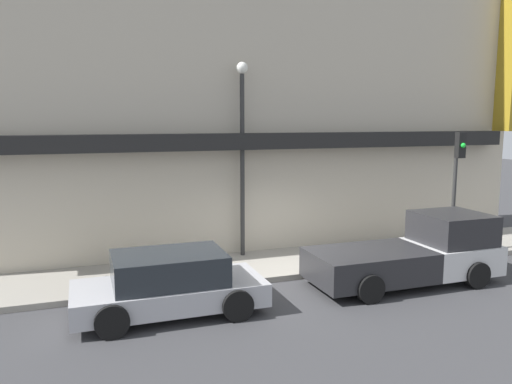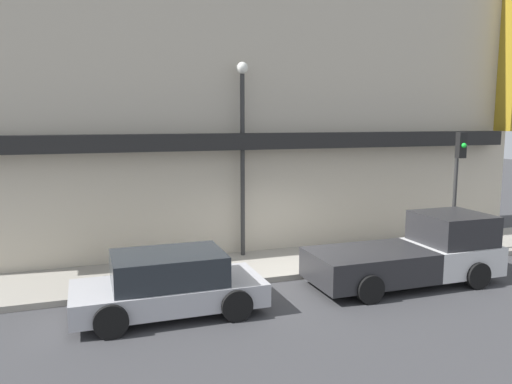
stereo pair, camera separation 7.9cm
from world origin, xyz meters
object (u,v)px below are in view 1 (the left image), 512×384
object	(u,v)px
pickup_truck	(415,253)
parked_car	(169,284)
street_lamp	(242,138)
traffic_light	(457,171)
fire_hydrant	(124,271)

from	to	relation	value
pickup_truck	parked_car	size ratio (longest dim) A/B	1.22
street_lamp	traffic_light	size ratio (longest dim) A/B	1.55
parked_car	pickup_truck	bearing A→B (deg)	1.85
parked_car	street_lamp	distance (m)	5.65
fire_hydrant	street_lamp	size ratio (longest dim) A/B	0.12
parked_car	traffic_light	bearing A→B (deg)	12.05
pickup_truck	street_lamp	distance (m)	6.06
traffic_light	parked_car	bearing A→B (deg)	-169.79
traffic_light	fire_hydrant	bearing A→B (deg)	178.79
parked_car	street_lamp	bearing A→B (deg)	52.94
pickup_truck	parked_car	bearing A→B (deg)	179.19
pickup_truck	street_lamp	size ratio (longest dim) A/B	0.88
traffic_light	pickup_truck	bearing A→B (deg)	-148.41
pickup_truck	traffic_light	xyz separation A→B (m)	(2.78, 1.71, 2.00)
parked_car	fire_hydrant	world-z (taller)	parked_car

